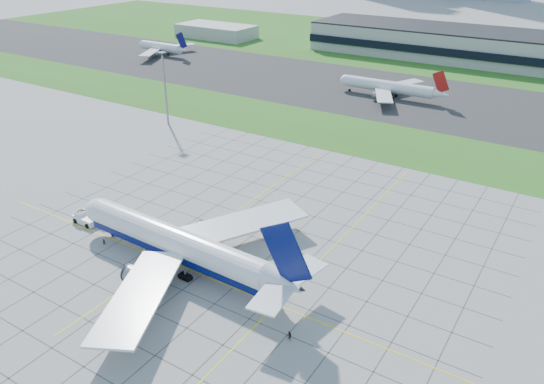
{
  "coord_description": "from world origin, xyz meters",
  "views": [
    {
      "loc": [
        59.96,
        -69.78,
        63.36
      ],
      "look_at": [
        -0.68,
        25.99,
        7.0
      ],
      "focal_mm": 35.0,
      "sensor_mm": 36.0,
      "label": 1
    }
  ],
  "objects_px": {
    "distant_jet_0": "(162,47)",
    "distant_jet_1": "(389,87)",
    "pushback_tug": "(85,218)",
    "crew_near": "(104,242)",
    "airliner": "(178,244)",
    "light_mast": "(164,79)",
    "crew_far": "(289,336)"
  },
  "relations": [
    {
      "from": "light_mast",
      "to": "pushback_tug",
      "type": "xyz_separation_m",
      "value": [
        32.77,
        -65.12,
        -14.98
      ]
    },
    {
      "from": "pushback_tug",
      "to": "airliner",
      "type": "bearing_deg",
      "value": -0.82
    },
    {
      "from": "crew_near",
      "to": "crew_far",
      "type": "xyz_separation_m",
      "value": [
        50.55,
        -4.18,
        0.15
      ]
    },
    {
      "from": "pushback_tug",
      "to": "distant_jet_1",
      "type": "relative_size",
      "value": 0.22
    },
    {
      "from": "pushback_tug",
      "to": "distant_jet_1",
      "type": "xyz_separation_m",
      "value": [
        22.3,
        139.89,
        3.28
      ]
    },
    {
      "from": "airliner",
      "to": "distant_jet_0",
      "type": "relative_size",
      "value": 1.42
    },
    {
      "from": "airliner",
      "to": "pushback_tug",
      "type": "distance_m",
      "value": 31.27
    },
    {
      "from": "distant_jet_0",
      "to": "distant_jet_1",
      "type": "relative_size",
      "value": 0.96
    },
    {
      "from": "crew_near",
      "to": "crew_far",
      "type": "height_order",
      "value": "crew_far"
    },
    {
      "from": "pushback_tug",
      "to": "crew_far",
      "type": "relative_size",
      "value": 5.28
    },
    {
      "from": "crew_near",
      "to": "airliner",
      "type": "bearing_deg",
      "value": -37.22
    },
    {
      "from": "crew_near",
      "to": "distant_jet_0",
      "type": "bearing_deg",
      "value": 82.72
    },
    {
      "from": "pushback_tug",
      "to": "distant_jet_1",
      "type": "bearing_deg",
      "value": 82.82
    },
    {
      "from": "airliner",
      "to": "crew_far",
      "type": "height_order",
      "value": "airliner"
    },
    {
      "from": "light_mast",
      "to": "airliner",
      "type": "bearing_deg",
      "value": -46.24
    },
    {
      "from": "pushback_tug",
      "to": "crew_near",
      "type": "bearing_deg",
      "value": -19.71
    },
    {
      "from": "pushback_tug",
      "to": "distant_jet_0",
      "type": "relative_size",
      "value": 0.23
    },
    {
      "from": "light_mast",
      "to": "airliner",
      "type": "height_order",
      "value": "light_mast"
    },
    {
      "from": "airliner",
      "to": "distant_jet_1",
      "type": "distance_m",
      "value": 141.62
    },
    {
      "from": "light_mast",
      "to": "airliner",
      "type": "relative_size",
      "value": 0.42
    },
    {
      "from": "crew_far",
      "to": "light_mast",
      "type": "bearing_deg",
      "value": 161.19
    },
    {
      "from": "pushback_tug",
      "to": "crew_far",
      "type": "xyz_separation_m",
      "value": [
        62.16,
        -8.77,
        -0.28
      ]
    },
    {
      "from": "airliner",
      "to": "distant_jet_0",
      "type": "height_order",
      "value": "airliner"
    },
    {
      "from": "light_mast",
      "to": "distant_jet_0",
      "type": "distance_m",
      "value": 119.01
    },
    {
      "from": "crew_far",
      "to": "distant_jet_1",
      "type": "xyz_separation_m",
      "value": [
        -39.86,
        148.65,
        3.56
      ]
    },
    {
      "from": "crew_near",
      "to": "distant_jet_0",
      "type": "distance_m",
      "value": 200.17
    },
    {
      "from": "crew_near",
      "to": "crew_far",
      "type": "relative_size",
      "value": 0.84
    },
    {
      "from": "crew_near",
      "to": "crew_far",
      "type": "bearing_deg",
      "value": -51.12
    },
    {
      "from": "pushback_tug",
      "to": "distant_jet_1",
      "type": "height_order",
      "value": "distant_jet_1"
    },
    {
      "from": "distant_jet_0",
      "to": "distant_jet_1",
      "type": "bearing_deg",
      "value": -4.51
    },
    {
      "from": "airliner",
      "to": "distant_jet_1",
      "type": "bearing_deg",
      "value": 95.39
    },
    {
      "from": "distant_jet_0",
      "to": "airliner",
      "type": "bearing_deg",
      "value": -46.25
    }
  ]
}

